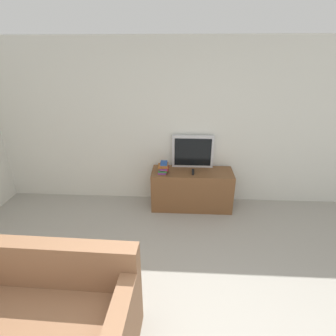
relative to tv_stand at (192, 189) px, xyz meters
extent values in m
cube|color=silver|center=(-0.18, 0.29, 0.98)|extent=(9.00, 0.06, 2.60)
cube|color=brown|center=(0.00, 0.00, 0.00)|extent=(1.28, 0.49, 0.63)
cube|color=silver|center=(0.00, 0.20, 0.58)|extent=(0.66, 0.08, 0.53)
cube|color=black|center=(0.00, 0.16, 0.58)|extent=(0.58, 0.01, 0.45)
cube|color=#8C6042|center=(-1.35, -2.12, 0.36)|extent=(1.67, 0.20, 0.43)
cube|color=#7A3884|center=(-0.46, -0.06, 0.33)|extent=(0.14, 0.22, 0.03)
cube|color=#2D753D|center=(-0.47, -0.08, 0.36)|extent=(0.13, 0.17, 0.03)
cube|color=#B72D28|center=(-0.44, -0.06, 0.38)|extent=(0.15, 0.17, 0.02)
cube|color=#7A3884|center=(-0.45, -0.08, 0.40)|extent=(0.12, 0.20, 0.02)
cube|color=#995623|center=(-0.46, -0.06, 0.42)|extent=(0.16, 0.17, 0.03)
cube|color=#995623|center=(-0.45, -0.07, 0.45)|extent=(0.14, 0.18, 0.03)
cube|color=#23478E|center=(-0.45, -0.08, 0.48)|extent=(0.11, 0.17, 0.03)
cube|color=black|center=(0.01, -0.05, 0.33)|extent=(0.04, 0.20, 0.02)
camera|label=1|loc=(-0.18, -3.80, 2.01)|focal=28.00mm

